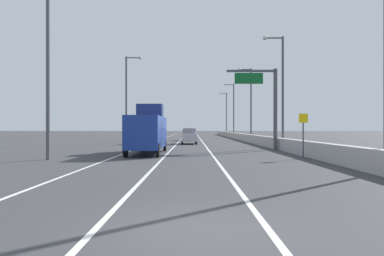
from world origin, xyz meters
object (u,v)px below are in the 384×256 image
lamp_post_right_near (380,34)px  lamp_post_left_near (50,59)px  lamp_post_right_second (279,84)px  car_blue_1 (143,136)px  car_silver_0 (188,136)px  lamp_post_right_fifth (224,111)px  car_white_2 (189,134)px  lamp_post_right_fourth (231,107)px  lamp_post_right_third (248,100)px  box_truck (147,131)px  lamp_post_left_mid (127,94)px  speed_advisory_sign (302,132)px  overhead_sign_gantry (266,99)px

lamp_post_right_near → lamp_post_left_near: bearing=161.5°
lamp_post_right_second → car_blue_1: size_ratio=2.44×
lamp_post_left_near → car_silver_0: lamp_post_left_near is taller
lamp_post_right_fifth → car_white_2: size_ratio=2.45×
lamp_post_right_near → lamp_post_right_fifth: 74.30m
lamp_post_right_near → lamp_post_right_fourth: size_ratio=1.00×
lamp_post_right_second → car_blue_1: bearing=147.9°
lamp_post_right_second → lamp_post_left_near: (-18.00, -12.58, 0.00)m
lamp_post_right_third → box_truck: lamp_post_right_third is taller
lamp_post_left_mid → speed_advisory_sign: bearing=-54.0°
speed_advisory_sign → car_silver_0: bearing=110.4°
lamp_post_right_near → car_silver_0: size_ratio=2.62×
lamp_post_right_near → car_blue_1: (-15.02, 28.05, -5.48)m
lamp_post_left_near → car_white_2: 34.50m
lamp_post_right_fifth → lamp_post_right_second: bearing=-89.9°
lamp_post_right_second → car_silver_0: lamp_post_right_second is taller
overhead_sign_gantry → speed_advisory_sign: size_ratio=2.50×
overhead_sign_gantry → car_white_2: (-7.25, 23.45, -3.72)m
lamp_post_right_third → car_white_2: 10.89m
overhead_sign_gantry → box_truck: size_ratio=0.94×
lamp_post_right_third → car_silver_0: bearing=-134.4°
car_silver_0 → car_blue_1: car_silver_0 is taller
speed_advisory_sign → lamp_post_right_fifth: lamp_post_right_fifth is taller
lamp_post_right_third → car_white_2: (-9.26, 1.78, -5.45)m
lamp_post_right_second → lamp_post_right_fifth: size_ratio=1.00×
speed_advisory_sign → lamp_post_right_fourth: 49.26m
lamp_post_right_fourth → car_blue_1: lamp_post_right_fourth is taller
speed_advisory_sign → lamp_post_right_third: lamp_post_right_third is taller
lamp_post_left_mid → car_blue_1: lamp_post_left_mid is taller
lamp_post_left_near → lamp_post_right_third: bearing=60.0°
speed_advisory_sign → car_white_2: size_ratio=0.65×
lamp_post_right_third → lamp_post_left_mid: (-17.25, -8.86, 0.00)m
lamp_post_right_second → car_blue_1: lamp_post_right_second is taller
overhead_sign_gantry → lamp_post_left_mid: (-15.25, 12.82, 1.73)m
lamp_post_right_third → lamp_post_right_second: bearing=-90.0°
lamp_post_right_second → lamp_post_right_fourth: bearing=90.7°
lamp_post_left_mid → box_truck: size_ratio=1.42×
car_silver_0 → lamp_post_right_third: bearing=45.6°
lamp_post_right_third → lamp_post_left_mid: 19.39m
lamp_post_right_second → lamp_post_left_mid: bearing=150.6°
lamp_post_left_near → lamp_post_right_fifth: bearing=75.3°
lamp_post_left_near → lamp_post_left_mid: size_ratio=1.00×
speed_advisory_sign → box_truck: bearing=157.7°
car_white_2 → speed_advisory_sign: bearing=-76.6°
car_silver_0 → car_blue_1: (-5.79, 0.43, -0.01)m
lamp_post_right_fifth → lamp_post_left_mid: same height
lamp_post_left_mid → car_blue_1: size_ratio=2.44×
lamp_post_right_second → speed_advisory_sign: bearing=-97.5°
lamp_post_right_third → lamp_post_right_near: bearing=-90.1°
lamp_post_right_fifth → speed_advisory_sign: bearing=-91.3°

